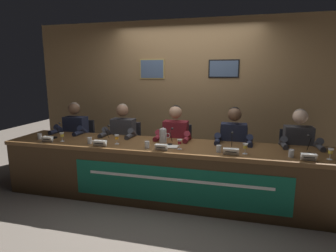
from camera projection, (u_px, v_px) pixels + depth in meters
The scene contains 35 objects.
ground_plane at pixel (168, 197), 3.76m from camera, with size 12.00×12.00×0.00m, color #70665B.
wall_back_panelled at pixel (187, 95), 4.83m from camera, with size 5.72×0.14×2.60m.
conference_table at pixel (166, 163), 3.54m from camera, with size 4.52×0.81×0.75m.
chair_far_left at pixel (81, 148), 4.64m from camera, with size 0.44×0.45×0.90m.
panelist_far_left at pixel (73, 134), 4.40m from camera, with size 0.51×0.48×1.23m.
nameplate_far_left at pixel (47, 139), 3.73m from camera, with size 0.16×0.06×0.08m.
juice_glass_far_left at pixel (62, 135), 3.76m from camera, with size 0.06×0.06×0.12m.
water_cup_far_left at pixel (40, 136), 3.90m from camera, with size 0.06×0.06×0.08m.
microphone_far_left at pixel (57, 133), 3.99m from camera, with size 0.06×0.17×0.22m.
chair_left at pixel (127, 151), 4.43m from camera, with size 0.44×0.45×0.90m.
panelist_left at pixel (121, 137), 4.19m from camera, with size 0.51×0.48×1.23m.
nameplate_left at pixel (100, 143), 3.51m from camera, with size 0.18×0.06×0.08m.
juice_glass_left at pixel (117, 138), 3.62m from camera, with size 0.06×0.06×0.12m.
water_cup_left at pixel (90, 141), 3.65m from camera, with size 0.06×0.06×0.08m.
microphone_left at pixel (106, 136), 3.78m from camera, with size 0.06×0.17×0.22m.
chair_center at pixel (177, 155), 4.23m from camera, with size 0.44×0.45×0.90m.
panelist_center at pixel (174, 140), 3.99m from camera, with size 0.51×0.48×1.23m.
nameplate_center at pixel (161, 147), 3.32m from camera, with size 0.15×0.06×0.08m.
juice_glass_center at pixel (180, 142), 3.37m from camera, with size 0.06×0.06×0.12m.
water_cup_center at pixel (147, 145), 3.43m from camera, with size 0.06×0.06×0.08m.
microphone_center at pixel (171, 139), 3.59m from camera, with size 0.06×0.17×0.22m.
chair_right at pixel (233, 159), 4.03m from camera, with size 0.44×0.45×0.90m.
panelist_right at pixel (233, 144), 3.79m from camera, with size 0.51×0.48×1.23m.
nameplate_right at pixel (231, 152), 3.14m from camera, with size 0.18×0.06×0.08m.
juice_glass_right at pixel (245, 147), 3.17m from camera, with size 0.06×0.06×0.12m.
water_cup_right at pixel (219, 149), 3.25m from camera, with size 0.06×0.06×0.08m.
microphone_right at pixel (232, 144), 3.34m from camera, with size 0.06×0.17×0.22m.
chair_far_right at pixel (294, 163), 3.82m from camera, with size 0.44×0.45×0.90m.
panelist_far_right at pixel (299, 148), 3.58m from camera, with size 0.51×0.48×1.23m.
nameplate_far_right at pixel (309, 157), 2.93m from camera, with size 0.16×0.06×0.08m.
juice_glass_far_right at pixel (330, 152), 2.96m from camera, with size 0.06×0.06×0.12m.
water_cup_far_right at pixel (291, 154), 3.06m from camera, with size 0.06×0.06×0.08m.
microphone_far_right at pixel (309, 148), 3.17m from camera, with size 0.06×0.17×0.22m.
water_pitcher_central at pixel (163, 136), 3.70m from camera, with size 0.15×0.10×0.21m.
document_stack_center at pixel (170, 147), 3.48m from camera, with size 0.21×0.16×0.01m.
Camera 1 is at (0.86, -3.39, 1.68)m, focal length 28.94 mm.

